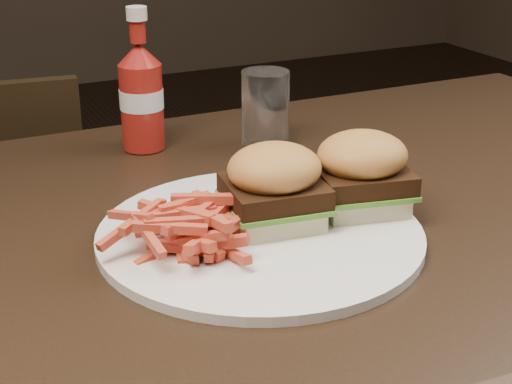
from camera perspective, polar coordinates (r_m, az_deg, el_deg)
name	(u,v)px	position (r m, az deg, el deg)	size (l,w,h in m)	color
dining_table	(334,221)	(0.92, 5.66, -2.10)	(1.20, 0.80, 0.04)	black
plate	(260,235)	(0.82, 0.30, -3.13)	(0.34, 0.34, 0.01)	white
sandwich_half_a	(274,214)	(0.83, 1.32, -1.65)	(0.09, 0.08, 0.02)	#FEF5C1
sandwich_half_b	(360,199)	(0.88, 7.57, -0.54)	(0.09, 0.08, 0.02)	beige
fries_pile	(187,226)	(0.78, -5.01, -2.47)	(0.12, 0.12, 0.05)	#B74227
ketchup_bottle	(142,107)	(1.08, -8.29, 6.15)	(0.06, 0.06, 0.12)	maroon
tumbler	(265,108)	(1.08, 0.69, 6.12)	(0.07, 0.07, 0.10)	white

